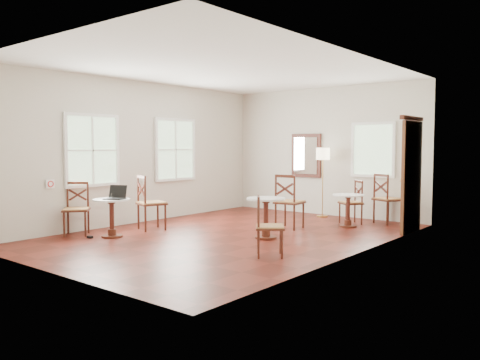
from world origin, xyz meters
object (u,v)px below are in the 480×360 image
(cafe_table_mid, at_px, (266,213))
(navy_mug, at_px, (119,196))
(cafe_table_near, at_px, (112,214))
(chair_near_b, at_px, (77,209))
(water_glass, at_px, (110,196))
(chair_mid_a, at_px, (289,202))
(chair_back_b, at_px, (352,202))
(floor_lamp, at_px, (323,158))
(laptop, at_px, (116,196))
(cafe_table_back, at_px, (348,207))
(chair_mid_b, at_px, (268,226))
(chair_near_a, at_px, (150,203))
(power_adapter, at_px, (90,237))
(chair_back_a, at_px, (387,199))
(mouse, at_px, (111,198))

(cafe_table_mid, relative_size, navy_mug, 7.43)
(cafe_table_near, distance_m, chair_near_b, 0.74)
(cafe_table_near, xyz_separation_m, water_glass, (-0.00, -0.02, 0.31))
(chair_mid_a, height_order, chair_back_b, chair_mid_a)
(floor_lamp, bearing_deg, laptop, -109.30)
(cafe_table_mid, relative_size, cafe_table_back, 1.10)
(cafe_table_mid, distance_m, floor_lamp, 3.17)
(cafe_table_mid, height_order, chair_mid_b, chair_mid_b)
(cafe_table_mid, bearing_deg, chair_near_b, -146.80)
(chair_back_b, bearing_deg, cafe_table_back, -33.48)
(cafe_table_near, distance_m, laptop, 0.33)
(cafe_table_mid, bearing_deg, laptop, -143.80)
(navy_mug, bearing_deg, water_glass, -82.62)
(chair_near_a, distance_m, laptop, 0.92)
(floor_lamp, distance_m, laptop, 4.88)
(power_adapter, bearing_deg, chair_back_a, 55.25)
(cafe_table_mid, height_order, mouse, mouse)
(chair_near_b, bearing_deg, chair_mid_b, -35.94)
(cafe_table_near, bearing_deg, cafe_table_mid, 36.41)
(cafe_table_near, xyz_separation_m, chair_back_b, (2.65, 4.11, 0.03))
(chair_back_a, height_order, floor_lamp, floor_lamp)
(floor_lamp, xyz_separation_m, navy_mug, (-1.69, -4.43, -0.62))
(mouse, bearing_deg, laptop, 52.72)
(cafe_table_mid, distance_m, mouse, 2.78)
(chair_near_a, xyz_separation_m, laptop, (0.12, -0.89, 0.22))
(chair_mid_a, bearing_deg, floor_lamp, -87.36)
(cafe_table_mid, bearing_deg, chair_mid_b, -52.56)
(power_adapter, bearing_deg, cafe_table_back, 53.24)
(power_adapter, bearing_deg, navy_mug, 69.87)
(cafe_table_back, height_order, navy_mug, navy_mug)
(chair_mid_b, bearing_deg, mouse, 61.56)
(power_adapter, bearing_deg, water_glass, 54.29)
(chair_near_a, distance_m, chair_back_b, 4.16)
(cafe_table_mid, height_order, chair_back_a, chair_back_a)
(chair_back_b, relative_size, water_glass, 9.48)
(water_glass, bearing_deg, mouse, 110.53)
(chair_back_b, bearing_deg, chair_mid_a, -78.02)
(chair_back_a, xyz_separation_m, mouse, (-3.22, -4.61, 0.18))
(chair_back_b, bearing_deg, chair_near_b, -87.47)
(cafe_table_back, xyz_separation_m, mouse, (-2.79, -3.69, 0.30))
(chair_near_b, bearing_deg, mouse, -26.11)
(cafe_table_near, distance_m, cafe_table_mid, 2.76)
(cafe_table_mid, bearing_deg, chair_mid_a, 103.30)
(chair_back_a, xyz_separation_m, power_adapter, (-3.42, -4.93, -0.50))
(cafe_table_mid, relative_size, chair_back_b, 0.79)
(chair_near_b, bearing_deg, navy_mug, -13.12)
(cafe_table_mid, xyz_separation_m, laptop, (-2.16, -1.58, 0.30))
(laptop, bearing_deg, chair_back_a, 31.91)
(chair_mid_a, height_order, chair_mid_b, chair_mid_a)
(chair_back_b, bearing_deg, mouse, -83.08)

